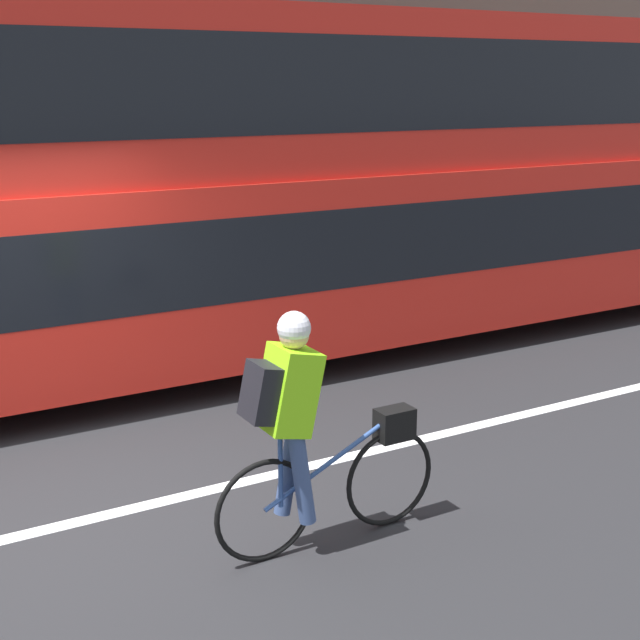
{
  "coord_description": "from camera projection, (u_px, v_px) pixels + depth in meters",
  "views": [
    {
      "loc": [
        -1.35,
        -5.95,
        3.02
      ],
      "look_at": [
        2.4,
        0.53,
        1.0
      ],
      "focal_mm": 50.0,
      "sensor_mm": 36.0,
      "label": 1
    }
  ],
  "objects": [
    {
      "name": "ground_plane",
      "position": [
        69.0,
        514.0,
        6.41
      ],
      "size": [
        80.0,
        80.0,
        0.0
      ],
      "primitive_type": "plane",
      "color": "#232326"
    },
    {
      "name": "road_center_line",
      "position": [
        75.0,
        523.0,
        6.28
      ],
      "size": [
        50.0,
        0.14,
        0.01
      ],
      "primitive_type": "cube",
      "color": "silver",
      "rests_on": "ground_plane"
    },
    {
      "name": "bus",
      "position": [
        360.0,
        168.0,
        10.2
      ],
      "size": [
        11.45,
        2.55,
        3.71
      ],
      "color": "black",
      "rests_on": "ground_plane"
    },
    {
      "name": "cyclist_on_bike",
      "position": [
        307.0,
        424.0,
        5.72
      ],
      "size": [
        1.67,
        0.32,
        1.64
      ],
      "color": "black",
      "rests_on": "ground_plane"
    }
  ]
}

